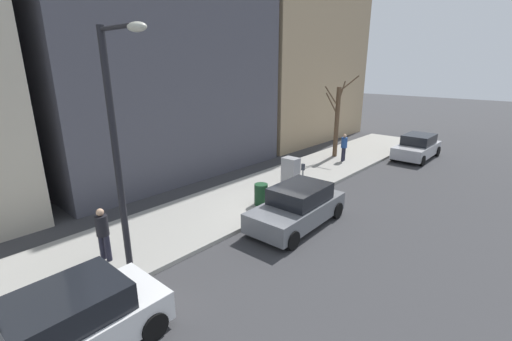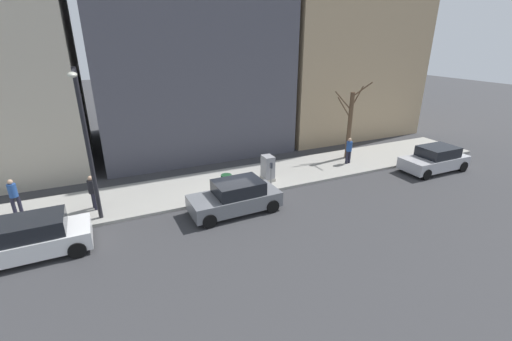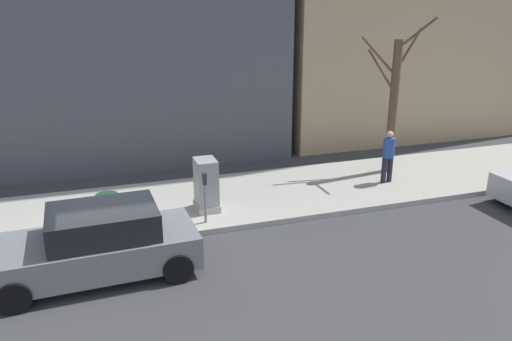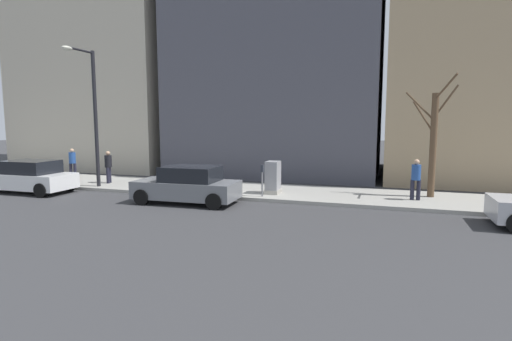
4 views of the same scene
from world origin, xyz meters
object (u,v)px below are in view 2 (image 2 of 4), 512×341
bare_tree (350,123)px  trash_bin (227,183)px  streetlamp (86,136)px  parked_car_silver (435,159)px  parked_car_grey (236,197)px  pedestrian_near_meter (349,149)px  utility_box (268,168)px  pedestrian_midblock (93,190)px  parked_car_white (30,238)px  pedestrian_far_corner (14,194)px  parking_meter (271,172)px  office_block_center (179,23)px

bare_tree → trash_bin: 9.51m
streetlamp → bare_tree: (2.32, -15.27, -1.52)m
parked_car_silver → parked_car_grey: bearing=89.7°
bare_tree → pedestrian_near_meter: (-0.96, 0.66, -1.41)m
parked_car_silver → utility_box: (2.60, 10.11, 0.11)m
bare_tree → pedestrian_near_meter: 1.83m
parked_car_silver → pedestrian_near_meter: bearing=55.4°
pedestrian_midblock → trash_bin: bearing=-114.0°
parked_car_grey → trash_bin: parked_car_grey is taller
parked_car_grey → parked_car_white: same height
utility_box → pedestrian_far_corner: pedestrian_far_corner is taller
parked_car_white → pedestrian_near_meter: 17.25m
bare_tree → pedestrian_near_meter: bearing=145.4°
parked_car_white → parking_meter: (1.70, -10.88, 0.24)m
streetlamp → pedestrian_far_corner: size_ratio=3.92×
parking_meter → streetlamp: bearing=91.1°
parked_car_grey → parked_car_silver: bearing=-92.5°
trash_bin → pedestrian_midblock: size_ratio=0.54×
streetlamp → trash_bin: bearing=-84.2°
pedestrian_midblock → parked_car_silver: bearing=-116.5°
bare_tree → pedestrian_far_corner: size_ratio=3.03×
streetlamp → pedestrian_far_corner: (2.31, 3.45, -2.93)m
streetlamp → pedestrian_midblock: bearing=9.0°
parked_car_white → pedestrian_far_corner: (3.85, 1.06, 0.35)m
streetlamp → parked_car_grey: bearing=-104.0°
parking_meter → pedestrian_far_corner: 12.13m
parking_meter → utility_box: bearing=-15.1°
pedestrian_far_corner → office_block_center: size_ratio=0.10×
office_block_center → pedestrian_near_meter: bearing=-142.0°
pedestrian_far_corner → parked_car_white: bearing=85.8°
trash_bin → pedestrian_far_corner: (1.70, 9.56, 0.49)m
parked_car_grey → utility_box: utility_box is taller
pedestrian_midblock → parked_car_white: bearing=124.4°
parking_meter → utility_box: 0.89m
parked_car_grey → bare_tree: bearing=-70.2°
parked_car_silver → pedestrian_midblock: size_ratio=2.54×
parked_car_silver → parking_meter: bearing=80.7°
streetlamp → office_block_center: 14.05m
parked_car_grey → office_block_center: size_ratio=0.25×
parked_car_silver → pedestrian_near_meter: size_ratio=2.54×
parked_car_grey → pedestrian_near_meter: (2.81, -8.79, 0.35)m
parking_meter → bare_tree: (2.15, -6.78, 1.52)m
pedestrian_far_corner → office_block_center: office_block_center is taller
parked_car_grey → pedestrian_near_meter: pedestrian_near_meter is taller
parked_car_silver → streetlamp: (1.58, 18.82, 3.28)m
parked_car_silver → pedestrian_near_meter: (2.94, 4.21, 0.35)m
parked_car_grey → streetlamp: bearing=74.1°
pedestrian_midblock → pedestrian_far_corner: 3.40m
utility_box → bare_tree: size_ratio=0.28×
parked_car_grey → pedestrian_near_meter: size_ratio=2.56×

